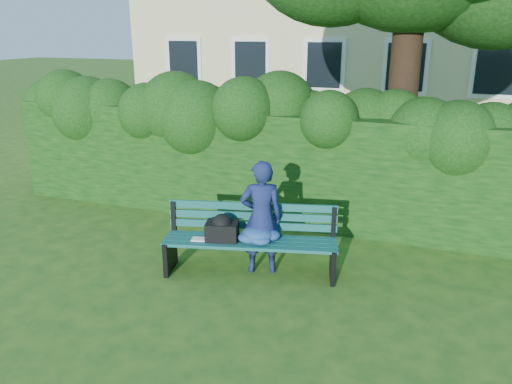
% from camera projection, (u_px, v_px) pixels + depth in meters
% --- Properties ---
extents(ground, '(80.00, 80.00, 0.00)m').
position_uv_depth(ground, '(240.00, 274.00, 6.56)').
color(ground, '#25531A').
rests_on(ground, ground).
extents(hedge, '(10.00, 1.00, 1.80)m').
position_uv_depth(hedge, '(289.00, 166.00, 8.24)').
color(hedge, black).
rests_on(hedge, ground).
extents(park_bench, '(2.30, 1.07, 0.89)m').
position_uv_depth(park_bench, '(247.00, 237.00, 6.46)').
color(park_bench, '#10504F').
rests_on(park_bench, ground).
extents(man_reading, '(0.65, 0.54, 1.51)m').
position_uv_depth(man_reading, '(261.00, 217.00, 6.42)').
color(man_reading, '#161F4E').
rests_on(man_reading, ground).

